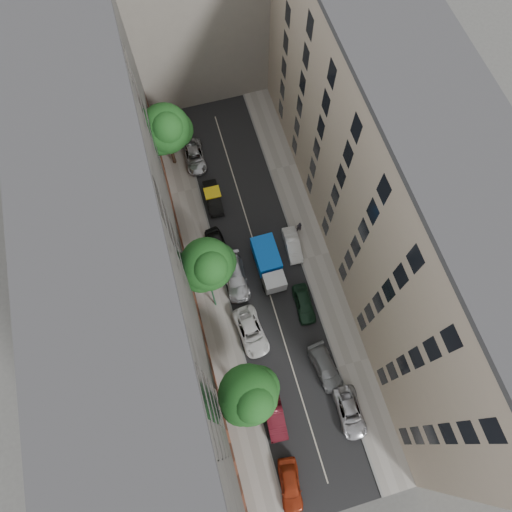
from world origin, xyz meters
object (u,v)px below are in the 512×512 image
object	(u,v)px
car_left_4	(219,247)
car_left_6	(194,157)
car_right_1	(325,368)
tree_near	(250,396)
lamp_post	(212,290)
pedestrian	(299,227)
car_left_2	(251,332)
car_right_0	(350,412)
car_right_3	(293,245)
car_left_5	(213,198)
tree_mid	(208,266)
car_left_1	(274,415)
tree_far	(167,130)
car_left_3	(236,277)
car_left_0	(290,485)
tarp_truck	(268,264)
car_right_2	(304,304)

from	to	relation	value
car_left_4	car_left_6	size ratio (longest dim) A/B	0.92
car_right_1	tree_near	size ratio (longest dim) A/B	0.54
lamp_post	pedestrian	distance (m)	11.99
car_left_2	car_right_0	distance (m)	11.21
car_left_4	car_right_3	distance (m)	7.42
car_left_5	car_left_4	bearing A→B (deg)	-97.24
car_left_2	tree_mid	world-z (taller)	tree_mid
car_right_3	tree_near	world-z (taller)	tree_near
car_left_1	tree_near	xyz separation A→B (m)	(-1.70, 1.61, 5.15)
tree_far	car_right_1	bearing A→B (deg)	-71.66
car_left_3	car_left_5	world-z (taller)	car_left_3
car_left_2	car_right_3	size ratio (longest dim) A/B	1.27
car_left_5	car_right_3	bearing A→B (deg)	-48.26
car_left_1	pedestrian	xyz separation A→B (m)	(7.59, 16.61, 0.22)
car_left_6	car_right_1	distance (m)	26.18
car_left_3	car_left_5	size ratio (longest dim) A/B	1.23
car_left_5	tree_mid	xyz separation A→B (m)	(-2.26, -9.50, 5.33)
tree_far	pedestrian	distance (m)	16.29
car_left_4	car_right_0	xyz separation A→B (m)	(7.20, -18.40, -0.10)
car_left_0	car_left_4	world-z (taller)	car_left_4
car_left_3	lamp_post	xyz separation A→B (m)	(-2.53, -1.99, 3.72)
car_left_6	car_right_0	xyz separation A→B (m)	(7.15, -29.60, -0.01)
car_right_0	car_right_1	world-z (taller)	car_right_1
car_right_3	car_left_2	bearing A→B (deg)	-127.61
tarp_truck	car_right_3	world-z (taller)	tarp_truck
car_left_5	pedestrian	distance (m)	9.54
tree_mid	car_left_4	bearing A→B (deg)	69.42
car_left_3	car_right_2	bearing A→B (deg)	-36.05
car_left_5	tree_far	bearing A→B (deg)	117.38
car_right_3	lamp_post	xyz separation A→B (m)	(-8.93, -3.79, 3.82)
car_right_1	tree_mid	xyz separation A→B (m)	(-7.86, 10.30, 5.37)
car_left_0	car_left_3	distance (m)	18.80
tarp_truck	car_left_3	bearing A→B (deg)	-176.49
car_left_0	tarp_truck	bearing A→B (deg)	87.29
car_left_4	tree_far	xyz separation A→B (m)	(-2.07, 11.36, 4.97)
car_left_0	car_left_6	size ratio (longest dim) A/B	0.90
car_left_2	car_left_1	bearing A→B (deg)	-95.38
car_left_1	tree_far	size ratio (longest dim) A/B	0.53
car_right_1	tree_near	bearing A→B (deg)	-179.94
car_left_0	car_right_3	bearing A→B (deg)	80.28
tarp_truck	car_left_1	world-z (taller)	tarp_truck
tree_near	car_left_6	bearing A→B (deg)	87.92
car_left_6	car_right_3	distance (m)	14.84
car_right_1	tree_mid	distance (m)	14.03
car_right_3	pedestrian	bearing A→B (deg)	56.94
car_left_4	pedestrian	distance (m)	8.39
lamp_post	car_right_0	bearing A→B (deg)	-55.14
car_left_4	car_left_5	bearing A→B (deg)	73.24
car_right_3	car_left_6	bearing A→B (deg)	122.05
car_left_5	car_right_1	size ratio (longest dim) A/B	0.92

